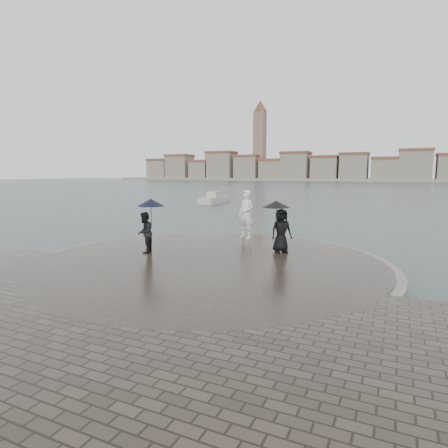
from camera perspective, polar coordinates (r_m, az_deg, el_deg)
The scene contains 8 objects.
ground at distance 10.30m, azimuth -11.62°, elevation -11.31°, with size 400.00×400.00×0.00m, color #2B3835.
kerb_ring at distance 13.10m, azimuth -2.42°, elevation -6.29°, with size 12.50×12.50×0.32m, color gray.
quay_tip at distance 13.10m, azimuth -2.42°, elevation -6.20°, with size 11.90×11.90×0.36m, color #2D261E.
statue at distance 17.18m, azimuth 3.38°, elevation 1.49°, with size 0.81×0.53×2.22m, color white.
visitor_left at distance 14.29m, azimuth -11.72°, elevation 0.12°, with size 1.18×1.07×2.04m.
visitor_right at distance 14.26m, azimuth 8.49°, elevation 0.25°, with size 1.28×1.12×1.95m.
far_skyline at distance 168.93m, azimuth 21.15°, elevation 7.97°, with size 260.00×20.00×37.00m.
boats at distance 43.67m, azimuth 19.92°, elevation 3.37°, with size 33.66×16.02×1.50m.
Camera 1 is at (5.88, -7.77, 3.33)m, focal length 30.00 mm.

